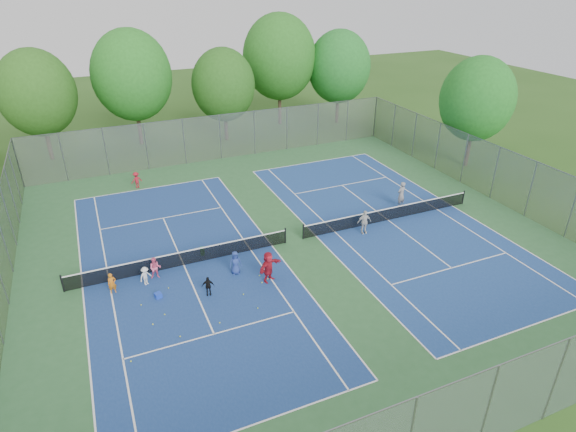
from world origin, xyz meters
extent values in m
plane|color=#284E18|center=(0.00, 0.00, 0.00)|extent=(120.00, 120.00, 0.00)
cube|color=#2B5B30|center=(0.00, 0.00, 0.01)|extent=(32.00, 32.00, 0.01)
cube|color=navy|center=(-7.00, 0.00, 0.02)|extent=(10.97, 23.77, 0.01)
cube|color=navy|center=(7.00, 0.00, 0.02)|extent=(10.97, 23.77, 0.01)
cube|color=black|center=(-7.00, 0.00, 0.46)|extent=(12.87, 0.10, 0.91)
cube|color=black|center=(7.00, 0.00, 0.46)|extent=(12.87, 0.10, 0.91)
cube|color=gray|center=(0.00, 16.00, 2.00)|extent=(32.00, 0.10, 4.00)
cube|color=gray|center=(0.00, -16.00, 2.00)|extent=(32.00, 0.10, 4.00)
cube|color=gray|center=(16.00, 0.00, 2.00)|extent=(0.10, 32.00, 4.00)
cylinder|color=#443326|center=(-14.00, 22.00, 1.75)|extent=(0.36, 0.36, 3.50)
ellipsoid|color=#285719|center=(-14.00, 22.00, 5.90)|extent=(6.40, 6.40, 7.36)
cylinder|color=#443326|center=(-6.00, 23.00, 1.93)|extent=(0.36, 0.36, 3.85)
ellipsoid|color=#236B1F|center=(-6.00, 23.00, 6.55)|extent=(7.20, 7.20, 8.28)
cylinder|color=#443326|center=(2.00, 21.00, 1.57)|extent=(0.36, 0.36, 3.15)
ellipsoid|color=#245518|center=(2.00, 21.00, 5.40)|extent=(6.00, 6.00, 6.90)
cylinder|color=#443326|center=(9.00, 24.00, 2.10)|extent=(0.36, 0.36, 4.20)
ellipsoid|color=#24631C|center=(9.00, 24.00, 7.05)|extent=(7.60, 7.60, 8.74)
cylinder|color=#443326|center=(15.00, 22.00, 1.75)|extent=(0.36, 0.36, 3.50)
ellipsoid|color=#1E6823|center=(15.00, 22.00, 5.97)|extent=(6.60, 6.60, 7.59)
cylinder|color=#443326|center=(19.00, 6.00, 1.75)|extent=(0.36, 0.36, 3.50)
ellipsoid|color=#1E681F|center=(19.00, 6.00, 5.75)|extent=(6.00, 6.00, 6.90)
cube|color=#193DC2|center=(-8.89, -2.50, 0.14)|extent=(0.40, 0.40, 0.28)
cube|color=green|center=(-5.70, 0.69, 0.25)|extent=(0.30, 0.30, 0.49)
imported|color=orange|center=(-10.98, -1.14, 0.60)|extent=(0.47, 0.35, 1.20)
imported|color=#F25E8C|center=(-8.66, -0.64, 0.64)|extent=(0.72, 0.62, 1.29)
imported|color=silver|center=(-9.26, -1.05, 0.55)|extent=(0.81, 0.70, 1.09)
imported|color=black|center=(-6.41, -3.30, 0.56)|extent=(0.70, 0.42, 1.11)
imported|color=navy|center=(-4.48, -1.97, 0.70)|extent=(0.72, 0.51, 1.40)
imported|color=#AA1828|center=(-3.04, -3.36, 0.90)|extent=(1.73, 1.26, 1.80)
imported|color=maroon|center=(-7.87, 12.39, 0.65)|extent=(0.95, 0.70, 1.31)
imported|color=gray|center=(8.96, 1.44, 0.96)|extent=(0.80, 0.64, 1.92)
imported|color=silver|center=(4.53, -0.85, 0.81)|extent=(0.98, 0.48, 1.61)
sphere|color=#A8CE2F|center=(-4.75, -4.06, 0.03)|extent=(0.07, 0.07, 0.07)
sphere|color=#B7CE2F|center=(-3.06, -3.26, 0.03)|extent=(0.07, 0.07, 0.07)
sphere|color=#BCDA32|center=(-3.37, -2.78, 0.03)|extent=(0.07, 0.07, 0.07)
sphere|color=#A2C52D|center=(-4.46, -5.44, 0.03)|extent=(0.07, 0.07, 0.07)
sphere|color=#B0C42D|center=(-8.26, -1.93, 0.03)|extent=(0.07, 0.07, 0.07)
sphere|color=#BECF30|center=(-6.54, -5.77, 0.03)|extent=(0.07, 0.07, 0.07)
sphere|color=gold|center=(-8.86, -4.07, 0.03)|extent=(0.07, 0.07, 0.07)
sphere|color=#C1D030|center=(-9.82, -2.83, 0.03)|extent=(0.07, 0.07, 0.07)
sphere|color=#CFEB36|center=(-10.81, -6.70, 0.03)|extent=(0.07, 0.07, 0.07)
sphere|color=yellow|center=(-9.53, -4.59, 0.03)|extent=(0.07, 0.07, 0.07)
sphere|color=gold|center=(-8.50, -5.97, 0.03)|extent=(0.07, 0.07, 0.07)
sphere|color=#CFE535|center=(-3.48, -3.46, 0.03)|extent=(0.07, 0.07, 0.07)
camera|label=1|loc=(-10.77, -23.80, 15.32)|focal=30.00mm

